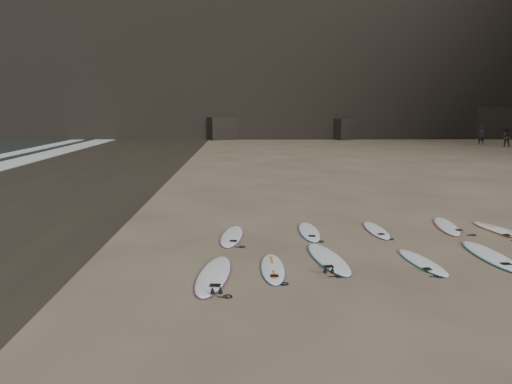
% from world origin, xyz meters
% --- Properties ---
extents(ground, '(240.00, 240.00, 0.00)m').
position_xyz_m(ground, '(0.00, 0.00, 0.00)').
color(ground, '#897559').
rests_on(ground, ground).
extents(wet_sand, '(12.00, 200.00, 0.01)m').
position_xyz_m(wet_sand, '(-13.00, 10.00, 0.00)').
color(wet_sand, '#383026').
rests_on(wet_sand, ground).
extents(surfboard_0, '(0.95, 2.84, 0.10)m').
position_xyz_m(surfboard_0, '(-3.80, -1.03, 0.05)').
color(surfboard_0, white).
rests_on(surfboard_0, ground).
extents(surfboard_1, '(0.55, 2.26, 0.08)m').
position_xyz_m(surfboard_1, '(-2.43, -0.57, 0.04)').
color(surfboard_1, white).
rests_on(surfboard_1, ground).
extents(surfboard_2, '(1.07, 2.82, 0.10)m').
position_xyz_m(surfboard_2, '(-0.99, 0.15, 0.05)').
color(surfboard_2, white).
rests_on(surfboard_2, ground).
extents(surfboard_3, '(0.88, 2.26, 0.08)m').
position_xyz_m(surfboard_3, '(1.28, -0.18, 0.04)').
color(surfboard_3, white).
rests_on(surfboard_3, ground).
extents(surfboard_4, '(0.76, 2.81, 0.10)m').
position_xyz_m(surfboard_4, '(3.22, 0.26, 0.05)').
color(surfboard_4, white).
rests_on(surfboard_4, ground).
extents(surfboard_5, '(0.81, 2.50, 0.09)m').
position_xyz_m(surfboard_5, '(-3.47, 2.40, 0.04)').
color(surfboard_5, white).
rests_on(surfboard_5, ground).
extents(surfboard_6, '(0.58, 2.37, 0.09)m').
position_xyz_m(surfboard_6, '(-1.12, 2.87, 0.04)').
color(surfboard_6, white).
rests_on(surfboard_6, ground).
extents(surfboard_7, '(0.58, 2.22, 0.08)m').
position_xyz_m(surfboard_7, '(0.98, 3.01, 0.04)').
color(surfboard_7, white).
rests_on(surfboard_7, ground).
extents(surfboard_8, '(0.98, 2.51, 0.09)m').
position_xyz_m(surfboard_8, '(3.36, 3.46, 0.04)').
color(surfboard_8, white).
rests_on(surfboard_8, ground).
extents(surfboard_9, '(1.12, 2.44, 0.09)m').
position_xyz_m(surfboard_9, '(4.81, 2.84, 0.04)').
color(surfboard_9, white).
rests_on(surfboard_9, ground).
extents(person_a, '(0.80, 0.75, 1.85)m').
position_xyz_m(person_a, '(20.30, 36.82, 0.92)').
color(person_a, black).
rests_on(person_a, ground).
extents(person_b, '(1.04, 0.94, 1.75)m').
position_xyz_m(person_b, '(21.38, 34.24, 0.87)').
color(person_b, black).
rests_on(person_b, ground).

